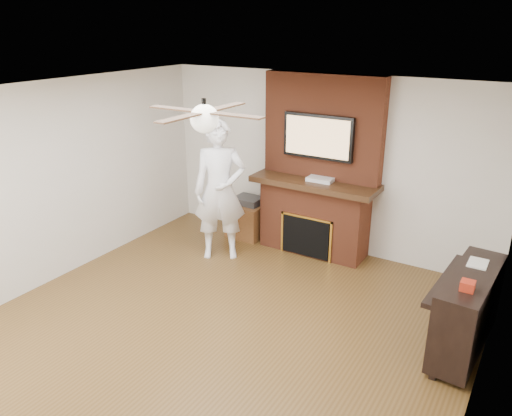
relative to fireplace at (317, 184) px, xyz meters
The scene contains 12 objects.
room_shell 2.56m from the fireplace, 90.00° to the right, with size 5.36×5.86×2.86m.
fireplace is the anchor object (origin of this frame).
tv 0.69m from the fireplace, 90.00° to the right, with size 1.00×0.08×0.60m.
ceiling_fan 2.88m from the fireplace, 90.00° to the right, with size 1.21×1.21×0.31m.
person 1.37m from the fireplace, 139.71° to the right, with size 0.71×0.48×1.95m, color white.
side_table 1.31m from the fireplace, behind, with size 0.55×0.55×0.62m.
piano 2.74m from the fireplace, 31.51° to the right, with size 0.57×1.34×0.95m.
cable_box 0.17m from the fireplace, 49.07° to the right, with size 0.36×0.20×0.05m, color silver.
candle_orange 0.99m from the fireplace, 142.70° to the right, with size 0.08×0.08×0.11m, color orange.
candle_green 0.99m from the fireplace, 115.11° to the right, with size 0.07×0.07×0.08m, color #408C38.
candle_cream 0.97m from the fireplace, 65.83° to the right, with size 0.09×0.09×0.12m, color #C5AD9D.
candle_blue 1.01m from the fireplace, 28.62° to the right, with size 0.06×0.06×0.07m, color #3955AB.
Camera 1 is at (2.72, -3.58, 3.15)m, focal length 35.00 mm.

